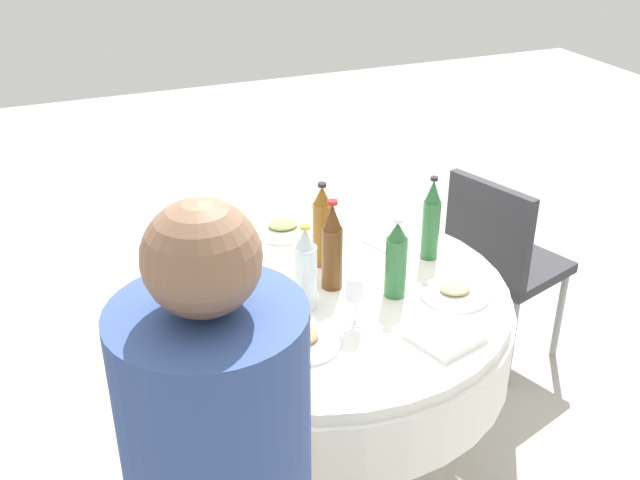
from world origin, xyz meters
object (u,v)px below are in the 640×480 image
plate_far (301,340)px  chair_outer (500,256)px  bottle_amber_front (322,227)px  bottle_green_north (431,221)px  bottle_green_left (396,260)px  plate_east (283,228)px  bottle_clear_west (305,270)px  dining_table (320,328)px  bottle_brown_mid (333,248)px  plate_south (246,299)px  plate_near (455,292)px  wine_glass_west (225,242)px  wine_glass_north (356,290)px

plate_far → chair_outer: size_ratio=0.27×
bottle_amber_front → plate_far: 0.49m
bottle_green_north → chair_outer: (0.49, 0.24, -0.36)m
bottle_green_left → plate_east: (-0.18, 0.57, -0.11)m
bottle_clear_west → bottle_green_north: bearing=15.2°
dining_table → bottle_brown_mid: bearing=-4.7°
bottle_brown_mid → bottle_amber_front: (0.03, 0.16, -0.00)m
chair_outer → bottle_green_left: bearing=-77.5°
bottle_clear_west → plate_south: (-0.16, 0.10, -0.13)m
dining_table → bottle_green_left: 0.37m
dining_table → bottle_amber_front: bottle_amber_front is taller
bottle_green_north → plate_near: size_ratio=1.36×
bottle_brown_mid → bottle_green_left: size_ratio=1.14×
bottle_brown_mid → bottle_green_north: bottle_brown_mid is taller
bottle_amber_front → wine_glass_west: 0.33m
wine_glass_north → plate_near: wine_glass_north is taller
bottle_brown_mid → plate_near: bottle_brown_mid is taller
wine_glass_west → plate_far: bearing=-80.8°
bottle_green_left → chair_outer: 0.90m
wine_glass_west → chair_outer: wine_glass_west is taller
bottle_green_left → wine_glass_west: bottle_green_left is taller
dining_table → wine_glass_north: size_ratio=7.75×
plate_south → plate_east: bearing=57.2°
bottle_green_north → chair_outer: bearing=26.2°
plate_far → plate_south: bearing=105.8°
wine_glass_north → bottle_green_north: bearing=34.1°
plate_far → wine_glass_north: bearing=11.5°
dining_table → plate_south: plate_south is taller
plate_east → bottle_amber_front: bearing=-82.3°
wine_glass_north → plate_south: wine_glass_north is taller
bottle_green_north → bottle_amber_front: bearing=165.0°
bottle_clear_west → wine_glass_west: (-0.16, 0.32, -0.03)m
plate_near → chair_outer: bearing=42.7°
bottle_green_left → bottle_green_north: bearing=38.2°
bottle_green_north → plate_far: (-0.60, -0.32, -0.13)m
bottle_brown_mid → plate_far: (-0.21, -0.26, -0.13)m
bottle_brown_mid → plate_south: bearing=175.9°
bottle_green_left → wine_glass_west: bearing=141.9°
bottle_brown_mid → chair_outer: bottle_brown_mid is taller
dining_table → plate_far: (-0.17, -0.26, 0.16)m
bottle_green_left → chair_outer: size_ratio=0.31×
wine_glass_west → plate_south: size_ratio=0.69×
bottle_amber_front → plate_near: bottle_amber_front is taller
plate_south → chair_outer: (1.17, 0.28, -0.23)m
wine_glass_west → bottle_green_left: bearing=-38.1°
plate_south → bottle_amber_front: bearing=23.5°
chair_outer → plate_east: bearing=-117.2°
wine_glass_west → dining_table: bearing=-43.7°
bottle_green_left → bottle_clear_west: (-0.29, 0.04, 0.01)m
bottle_clear_west → plate_far: size_ratio=1.21×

